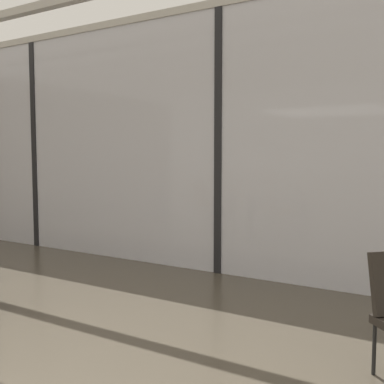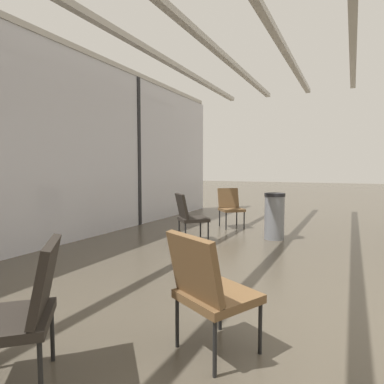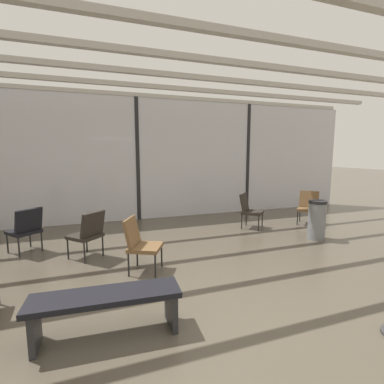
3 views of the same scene
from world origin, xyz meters
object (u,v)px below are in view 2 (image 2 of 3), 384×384
(lounge_chair_0, at_px, (208,286))
(lounge_chair_4, at_px, (23,305))
(trash_bin, at_px, (274,216))
(lounge_chair_5, at_px, (189,214))
(lounge_chair_6, at_px, (230,205))

(lounge_chair_0, xyz_separation_m, lounge_chair_4, (-0.78, 0.86, 0.00))
(trash_bin, bearing_deg, lounge_chair_5, 124.18)
(lounge_chair_4, xyz_separation_m, trash_bin, (4.70, -0.45, -0.06))
(lounge_chair_4, bearing_deg, lounge_chair_5, 150.20)
(lounge_chair_0, xyz_separation_m, lounge_chair_5, (3.02, 1.74, 0.00))
(lounge_chair_0, relative_size, lounge_chair_6, 1.00)
(lounge_chair_4, bearing_deg, trash_bin, 131.71)
(lounge_chair_4, xyz_separation_m, lounge_chair_5, (3.80, 0.88, 0.00))
(lounge_chair_6, height_order, trash_bin, lounge_chair_6)
(lounge_chair_0, relative_size, lounge_chair_5, 1.00)
(lounge_chair_0, relative_size, lounge_chair_4, 1.00)
(lounge_chair_6, bearing_deg, lounge_chair_5, -137.00)
(lounge_chair_6, bearing_deg, lounge_chair_0, -113.06)
(lounge_chair_5, bearing_deg, lounge_chair_6, -50.20)
(lounge_chair_6, xyz_separation_m, trash_bin, (-0.80, -1.16, -0.06))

